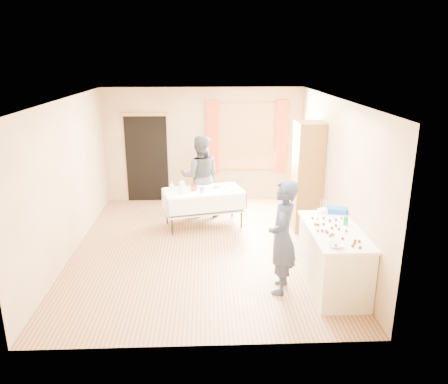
{
  "coord_description": "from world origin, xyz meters",
  "views": [
    {
      "loc": [
        0.07,
        -7.12,
        3.27
      ],
      "look_at": [
        0.36,
        0.0,
        1.03
      ],
      "focal_mm": 35.0,
      "sensor_mm": 36.0,
      "label": 1
    }
  ],
  "objects_px": {
    "cabinet": "(307,177)",
    "chair": "(206,196)",
    "girl": "(282,237)",
    "woman": "(200,176)",
    "party_table": "(204,205)",
    "counter": "(333,258)"
  },
  "relations": [
    {
      "from": "cabinet",
      "to": "counter",
      "type": "bearing_deg",
      "value": -92.52
    },
    {
      "from": "cabinet",
      "to": "girl",
      "type": "distance_m",
      "value": 2.51
    },
    {
      "from": "counter",
      "to": "party_table",
      "type": "relative_size",
      "value": 0.95
    },
    {
      "from": "chair",
      "to": "girl",
      "type": "xyz_separation_m",
      "value": [
        1.08,
        -3.6,
        0.54
      ]
    },
    {
      "from": "party_table",
      "to": "girl",
      "type": "bearing_deg",
      "value": -80.05
    },
    {
      "from": "party_table",
      "to": "woman",
      "type": "height_order",
      "value": "woman"
    },
    {
      "from": "party_table",
      "to": "woman",
      "type": "relative_size",
      "value": 0.98
    },
    {
      "from": "chair",
      "to": "girl",
      "type": "distance_m",
      "value": 3.8
    },
    {
      "from": "woman",
      "to": "chair",
      "type": "bearing_deg",
      "value": -102.62
    },
    {
      "from": "cabinet",
      "to": "party_table",
      "type": "distance_m",
      "value": 2.09
    },
    {
      "from": "chair",
      "to": "woman",
      "type": "distance_m",
      "value": 0.71
    },
    {
      "from": "girl",
      "to": "woman",
      "type": "relative_size",
      "value": 0.97
    },
    {
      "from": "girl",
      "to": "woman",
      "type": "height_order",
      "value": "woman"
    },
    {
      "from": "chair",
      "to": "cabinet",
      "type": "bearing_deg",
      "value": -38.33
    },
    {
      "from": "party_table",
      "to": "chair",
      "type": "relative_size",
      "value": 1.74
    },
    {
      "from": "counter",
      "to": "chair",
      "type": "bearing_deg",
      "value": 117.7
    },
    {
      "from": "cabinet",
      "to": "party_table",
      "type": "bearing_deg",
      "value": 173.71
    },
    {
      "from": "party_table",
      "to": "woman",
      "type": "distance_m",
      "value": 0.76
    },
    {
      "from": "counter",
      "to": "chair",
      "type": "distance_m",
      "value": 3.99
    },
    {
      "from": "counter",
      "to": "woman",
      "type": "distance_m",
      "value": 3.7
    },
    {
      "from": "cabinet",
      "to": "chair",
      "type": "bearing_deg",
      "value": 147.15
    },
    {
      "from": "party_table",
      "to": "girl",
      "type": "height_order",
      "value": "girl"
    }
  ]
}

